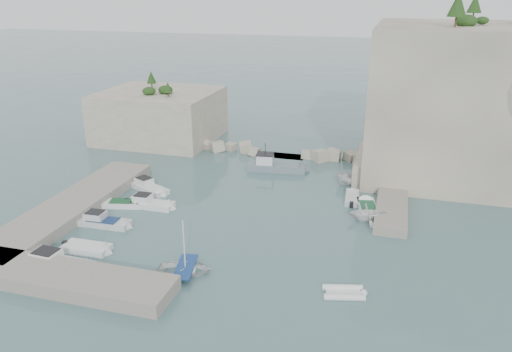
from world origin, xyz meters
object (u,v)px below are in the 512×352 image
(inflatable_dinghy, at_px, (343,295))
(tender_east_c, at_px, (352,200))
(motorboat_c, at_px, (121,206))
(motorboat_e, at_px, (87,251))
(tender_east_b, at_px, (367,211))
(motorboat_b, at_px, (150,207))
(rowboat, at_px, (186,272))
(motorboat_d, at_px, (104,225))
(tender_east_d, at_px, (355,185))
(work_boat, at_px, (276,170))
(tender_east_a, at_px, (367,221))
(motorboat_f, at_px, (57,267))
(motorboat_a, at_px, (149,190))

(inflatable_dinghy, distance_m, tender_east_c, 17.62)
(motorboat_c, distance_m, motorboat_e, 9.27)
(inflatable_dinghy, bearing_deg, tender_east_b, 74.12)
(motorboat_b, height_order, rowboat, motorboat_b)
(motorboat_e, relative_size, tender_east_c, 1.05)
(motorboat_d, relative_size, tender_east_d, 1.35)
(motorboat_c, height_order, work_boat, work_boat)
(motorboat_b, xyz_separation_m, tender_east_a, (21.41, 2.82, 0.00))
(motorboat_f, bearing_deg, tender_east_d, 52.33)
(inflatable_dinghy, relative_size, tender_east_d, 0.76)
(motorboat_a, distance_m, tender_east_a, 23.61)
(motorboat_e, distance_m, motorboat_f, 3.01)
(motorboat_b, distance_m, tender_east_a, 21.59)
(rowboat, bearing_deg, motorboat_d, 50.69)
(motorboat_e, distance_m, tender_east_a, 25.56)
(motorboat_b, distance_m, inflatable_dinghy, 23.08)
(motorboat_a, xyz_separation_m, motorboat_c, (-0.69, -4.65, 0.00))
(motorboat_d, height_order, rowboat, motorboat_d)
(tender_east_d, bearing_deg, work_boat, 59.12)
(motorboat_e, bearing_deg, tender_east_d, 45.88)
(tender_east_b, xyz_separation_m, tender_east_c, (-1.77, 2.32, 0.00))
(tender_east_a, bearing_deg, tender_east_c, 6.75)
(motorboat_a, distance_m, tender_east_b, 23.51)
(tender_east_b, height_order, tender_east_c, same)
(motorboat_d, bearing_deg, rowboat, -29.19)
(tender_east_c, bearing_deg, inflatable_dinghy, 179.85)
(motorboat_e, xyz_separation_m, motorboat_f, (-0.78, -2.91, 0.00))
(motorboat_e, relative_size, rowboat, 1.06)
(motorboat_e, bearing_deg, motorboat_c, 101.43)
(motorboat_c, xyz_separation_m, tender_east_a, (24.28, 3.48, 0.00))
(inflatable_dinghy, xyz_separation_m, tender_east_a, (0.71, 13.02, 0.00))
(tender_east_a, xyz_separation_m, work_boat, (-11.66, 11.26, 0.00))
(inflatable_dinghy, distance_m, tender_east_d, 22.18)
(inflatable_dinghy, bearing_deg, motorboat_f, 172.61)
(rowboat, height_order, tender_east_b, rowboat)
(motorboat_c, xyz_separation_m, tender_east_c, (22.41, 8.05, 0.00))
(motorboat_a, distance_m, motorboat_d, 9.00)
(motorboat_b, distance_m, work_boat, 17.13)
(motorboat_a, relative_size, inflatable_dinghy, 1.78)
(inflatable_dinghy, height_order, tender_east_d, tender_east_d)
(motorboat_e, bearing_deg, rowboat, -6.19)
(tender_east_a, bearing_deg, motorboat_d, 92.84)
(tender_east_d, bearing_deg, motorboat_a, 91.84)
(motorboat_d, distance_m, tender_east_b, 25.58)
(motorboat_f, height_order, rowboat, motorboat_f)
(motorboat_c, bearing_deg, motorboat_d, -94.22)
(rowboat, relative_size, inflatable_dinghy, 1.29)
(motorboat_d, distance_m, tender_east_a, 24.88)
(inflatable_dinghy, distance_m, tender_east_b, 15.28)
(motorboat_c, height_order, tender_east_c, same)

